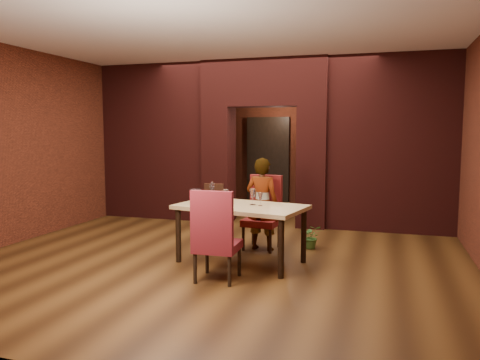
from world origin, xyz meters
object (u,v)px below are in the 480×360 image
(chair_near, at_px, (218,235))
(person_seated, at_px, (262,204))
(dining_table, at_px, (241,234))
(wine_glass_b, at_px, (253,197))
(wine_bucket, at_px, (196,196))
(wine_glass_c, at_px, (260,199))
(water_bottle, at_px, (212,192))
(chair_far, at_px, (261,213))
(potted_plant, at_px, (311,237))
(wine_glass_a, at_px, (226,196))

(chair_near, height_order, person_seated, person_seated)
(dining_table, bearing_deg, wine_glass_b, 33.11)
(wine_bucket, bearing_deg, person_seated, 47.55)
(wine_glass_c, distance_m, water_bottle, 0.74)
(chair_near, relative_size, water_bottle, 3.79)
(chair_far, bearing_deg, wine_glass_b, -79.90)
(wine_bucket, xyz_separation_m, potted_plant, (1.47, 1.12, -0.73))
(chair_far, height_order, wine_glass_c, chair_far)
(dining_table, distance_m, potted_plant, 1.36)
(wine_bucket, height_order, water_bottle, water_bottle)
(dining_table, relative_size, chair_far, 1.52)
(wine_glass_c, relative_size, water_bottle, 0.61)
(wine_glass_a, bearing_deg, wine_glass_c, -4.29)
(chair_near, height_order, wine_glass_b, chair_near)
(chair_far, relative_size, wine_glass_a, 5.64)
(water_bottle, bearing_deg, potted_plant, 36.43)
(wine_glass_c, relative_size, potted_plant, 0.48)
(chair_far, height_order, wine_glass_a, chair_far)
(dining_table, relative_size, chair_near, 1.53)
(water_bottle, bearing_deg, wine_glass_a, -12.04)
(water_bottle, relative_size, potted_plant, 0.80)
(wine_glass_b, xyz_separation_m, water_bottle, (-0.62, 0.06, 0.04))
(water_bottle, distance_m, potted_plant, 1.78)
(wine_glass_a, xyz_separation_m, wine_glass_b, (0.39, -0.01, 0.01))
(wine_glass_a, distance_m, water_bottle, 0.23)
(wine_bucket, relative_size, potted_plant, 0.54)
(person_seated, height_order, wine_glass_c, person_seated)
(person_seated, height_order, wine_glass_a, person_seated)
(chair_far, xyz_separation_m, wine_glass_b, (0.07, -0.76, 0.35))
(person_seated, xyz_separation_m, wine_bucket, (-0.76, -0.83, 0.20))
(chair_far, height_order, wine_glass_b, chair_far)
(wine_glass_b, xyz_separation_m, wine_glass_c, (0.12, -0.03, -0.02))
(chair_near, xyz_separation_m, wine_bucket, (-0.61, 0.76, 0.35))
(wine_glass_a, xyz_separation_m, water_bottle, (-0.22, 0.05, 0.05))
(wine_bucket, bearing_deg, chair_near, -51.54)
(chair_far, height_order, wine_bucket, chair_far)
(wine_glass_c, bearing_deg, dining_table, -173.36)
(person_seated, relative_size, potted_plant, 3.82)
(chair_far, height_order, potted_plant, chair_far)
(dining_table, xyz_separation_m, chair_near, (-0.05, -0.82, 0.16))
(wine_glass_b, height_order, wine_bucket, wine_glass_b)
(person_seated, relative_size, wine_glass_a, 7.07)
(wine_glass_a, relative_size, water_bottle, 0.68)
(wine_bucket, bearing_deg, water_bottle, 43.01)
(water_bottle, bearing_deg, wine_bucket, -136.99)
(potted_plant, bearing_deg, wine_bucket, -142.66)
(chair_far, height_order, person_seated, person_seated)
(chair_near, distance_m, potted_plant, 2.11)
(chair_near, height_order, wine_glass_c, chair_near)
(wine_glass_b, bearing_deg, chair_far, 95.23)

